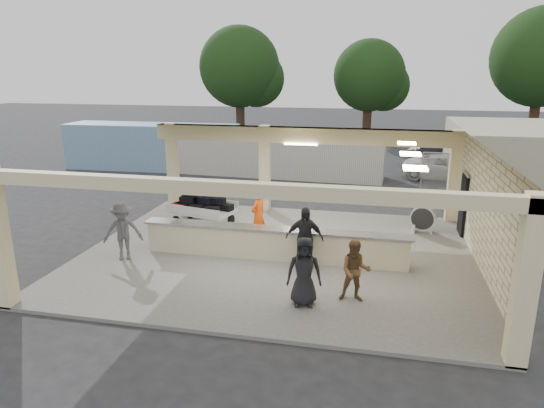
% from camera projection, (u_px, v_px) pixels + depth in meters
% --- Properties ---
extents(ground, '(120.00, 120.00, 0.00)m').
position_uv_depth(ground, '(277.00, 255.00, 15.35)').
color(ground, '#242426').
rests_on(ground, ground).
extents(pavilion, '(12.01, 10.00, 3.55)m').
position_uv_depth(pavilion, '(288.00, 209.00, 15.57)').
color(pavilion, '#605E59').
rests_on(pavilion, ground).
extents(baggage_counter, '(8.20, 0.58, 0.98)m').
position_uv_depth(baggage_counter, '(274.00, 243.00, 14.72)').
color(baggage_counter, beige).
rests_on(baggage_counter, pavilion).
extents(luggage_cart, '(2.50, 1.85, 1.31)m').
position_uv_depth(luggage_cart, '(202.00, 206.00, 17.88)').
color(luggage_cart, silver).
rests_on(luggage_cart, pavilion).
extents(drum_fan, '(0.92, 0.52, 0.97)m').
position_uv_depth(drum_fan, '(423.00, 218.00, 17.09)').
color(drum_fan, silver).
rests_on(drum_fan, pavilion).
extents(baggage_handler, '(0.58, 0.73, 1.77)m').
position_uv_depth(baggage_handler, '(258.00, 215.00, 16.16)').
color(baggage_handler, '#EB4D0C').
rests_on(baggage_handler, pavilion).
extents(passenger_a, '(0.80, 0.41, 1.58)m').
position_uv_depth(passenger_a, '(355.00, 271.00, 11.95)').
color(passenger_a, brown).
rests_on(passenger_a, pavilion).
extents(passenger_b, '(1.11, 0.44, 1.86)m').
position_uv_depth(passenger_b, '(304.00, 238.00, 13.84)').
color(passenger_b, black).
rests_on(passenger_b, pavilion).
extents(passenger_c, '(1.22, 0.85, 1.80)m').
position_uv_depth(passenger_c, '(123.00, 231.00, 14.57)').
color(passenger_c, '#4E4E53').
rests_on(passenger_c, pavilion).
extents(passenger_d, '(0.90, 0.49, 1.74)m').
position_uv_depth(passenger_d, '(304.00, 272.00, 11.73)').
color(passenger_d, black).
rests_on(passenger_d, pavilion).
extents(car_white_a, '(4.87, 2.99, 1.30)m').
position_uv_depth(car_white_a, '(449.00, 168.00, 25.61)').
color(car_white_a, white).
rests_on(car_white_a, ground).
extents(car_white_b, '(5.18, 3.69, 1.54)m').
position_uv_depth(car_white_b, '(540.00, 167.00, 25.29)').
color(car_white_b, white).
rests_on(car_white_b, ground).
extents(car_dark, '(4.93, 2.26, 1.58)m').
position_uv_depth(car_dark, '(450.00, 156.00, 28.25)').
color(car_dark, black).
rests_on(car_dark, ground).
extents(container_white, '(11.51, 2.88, 2.47)m').
position_uv_depth(container_white, '(278.00, 153.00, 26.60)').
color(container_white, silver).
rests_on(container_white, ground).
extents(container_blue, '(10.11, 2.68, 2.61)m').
position_uv_depth(container_blue, '(152.00, 146.00, 28.44)').
color(container_blue, '#7EA6CA').
rests_on(container_blue, ground).
extents(tree_left, '(6.60, 6.30, 9.00)m').
position_uv_depth(tree_left, '(244.00, 70.00, 38.15)').
color(tree_left, '#382619').
rests_on(tree_left, ground).
extents(tree_mid, '(6.00, 5.60, 8.00)m').
position_uv_depth(tree_mid, '(373.00, 79.00, 38.15)').
color(tree_mid, '#382619').
rests_on(tree_mid, ground).
extents(adjacent_building, '(6.00, 8.00, 3.20)m').
position_uv_depth(adjacent_building, '(522.00, 161.00, 22.38)').
color(adjacent_building, '#B7B191').
rests_on(adjacent_building, ground).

